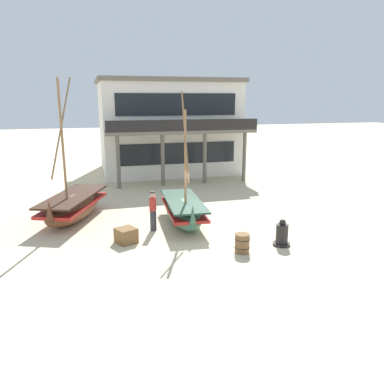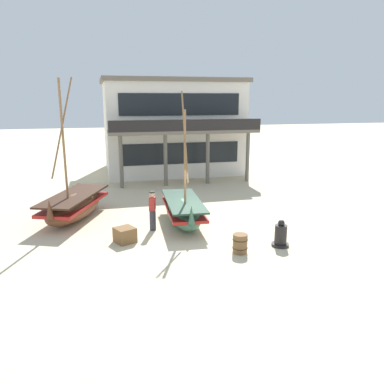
{
  "view_description": "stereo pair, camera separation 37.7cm",
  "coord_description": "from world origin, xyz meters",
  "px_view_note": "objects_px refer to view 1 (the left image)",
  "views": [
    {
      "loc": [
        -4.35,
        -14.75,
        5.4
      ],
      "look_at": [
        0.0,
        1.0,
        1.4
      ],
      "focal_mm": 35.91,
      "sensor_mm": 36.0,
      "label": 1
    },
    {
      "loc": [
        -3.98,
        -14.85,
        5.4
      ],
      "look_at": [
        0.0,
        1.0,
        1.4
      ],
      "focal_mm": 35.91,
      "sensor_mm": 36.0,
      "label": 2
    }
  ],
  "objects_px": {
    "fishing_boat_near_left": "(183,210)",
    "cargo_crate": "(126,235)",
    "wooden_barrel": "(242,243)",
    "fisherman_by_hull": "(153,211)",
    "harbor_building_main": "(167,126)",
    "fishing_boat_centre_large": "(73,206)",
    "capstan_winch": "(282,235)"
  },
  "relations": [
    {
      "from": "fishing_boat_near_left",
      "to": "wooden_barrel",
      "type": "distance_m",
      "value": 3.94
    },
    {
      "from": "harbor_building_main",
      "to": "capstan_winch",
      "type": "bearing_deg",
      "value": -86.68
    },
    {
      "from": "fishing_boat_near_left",
      "to": "cargo_crate",
      "type": "bearing_deg",
      "value": -148.13
    },
    {
      "from": "fishing_boat_near_left",
      "to": "capstan_winch",
      "type": "xyz_separation_m",
      "value": [
        2.93,
        -3.49,
        -0.2
      ]
    },
    {
      "from": "fisherman_by_hull",
      "to": "capstan_winch",
      "type": "relative_size",
      "value": 1.64
    },
    {
      "from": "harbor_building_main",
      "to": "wooden_barrel",
      "type": "bearing_deg",
      "value": -92.63
    },
    {
      "from": "fishing_boat_centre_large",
      "to": "fisherman_by_hull",
      "type": "bearing_deg",
      "value": -36.38
    },
    {
      "from": "fishing_boat_near_left",
      "to": "cargo_crate",
      "type": "xyz_separation_m",
      "value": [
        -2.69,
        -1.67,
        -0.32
      ]
    },
    {
      "from": "capstan_winch",
      "to": "harbor_building_main",
      "type": "distance_m",
      "value": 16.61
    },
    {
      "from": "wooden_barrel",
      "to": "harbor_building_main",
      "type": "distance_m",
      "value": 16.85
    },
    {
      "from": "fisherman_by_hull",
      "to": "wooden_barrel",
      "type": "relative_size",
      "value": 2.41
    },
    {
      "from": "fishing_boat_centre_large",
      "to": "harbor_building_main",
      "type": "xyz_separation_m",
      "value": [
        6.68,
        10.98,
        2.74
      ]
    },
    {
      "from": "capstan_winch",
      "to": "cargo_crate",
      "type": "relative_size",
      "value": 1.47
    },
    {
      "from": "fishing_boat_centre_large",
      "to": "harbor_building_main",
      "type": "bearing_deg",
      "value": 58.68
    },
    {
      "from": "fishing_boat_near_left",
      "to": "wooden_barrel",
      "type": "xyz_separation_m",
      "value": [
        1.23,
        -3.74,
        -0.26
      ]
    },
    {
      "from": "fishing_boat_centre_large",
      "to": "wooden_barrel",
      "type": "xyz_separation_m",
      "value": [
        5.92,
        -5.58,
        -0.3
      ]
    },
    {
      "from": "fishing_boat_near_left",
      "to": "capstan_winch",
      "type": "distance_m",
      "value": 4.57
    },
    {
      "from": "fishing_boat_centre_large",
      "to": "wooden_barrel",
      "type": "relative_size",
      "value": 9.0
    },
    {
      "from": "fishing_boat_near_left",
      "to": "fishing_boat_centre_large",
      "type": "relative_size",
      "value": 0.9
    },
    {
      "from": "fisherman_by_hull",
      "to": "harbor_building_main",
      "type": "relative_size",
      "value": 0.17
    },
    {
      "from": "wooden_barrel",
      "to": "capstan_winch",
      "type": "bearing_deg",
      "value": 8.18
    },
    {
      "from": "capstan_winch",
      "to": "harbor_building_main",
      "type": "relative_size",
      "value": 0.1
    },
    {
      "from": "fisherman_by_hull",
      "to": "cargo_crate",
      "type": "distance_m",
      "value": 1.76
    },
    {
      "from": "cargo_crate",
      "to": "fishing_boat_near_left",
      "type": "bearing_deg",
      "value": 31.87
    },
    {
      "from": "fishing_boat_near_left",
      "to": "fisherman_by_hull",
      "type": "distance_m",
      "value": 1.56
    },
    {
      "from": "cargo_crate",
      "to": "harbor_building_main",
      "type": "relative_size",
      "value": 0.07
    },
    {
      "from": "fishing_boat_near_left",
      "to": "fishing_boat_centre_large",
      "type": "bearing_deg",
      "value": 158.61
    },
    {
      "from": "fisherman_by_hull",
      "to": "capstan_winch",
      "type": "bearing_deg",
      "value": -33.87
    },
    {
      "from": "fisherman_by_hull",
      "to": "wooden_barrel",
      "type": "bearing_deg",
      "value": -50.01
    },
    {
      "from": "capstan_winch",
      "to": "wooden_barrel",
      "type": "distance_m",
      "value": 1.73
    },
    {
      "from": "capstan_winch",
      "to": "harbor_building_main",
      "type": "bearing_deg",
      "value": 93.32
    },
    {
      "from": "fishing_boat_centre_large",
      "to": "capstan_winch",
      "type": "relative_size",
      "value": 6.15
    }
  ]
}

